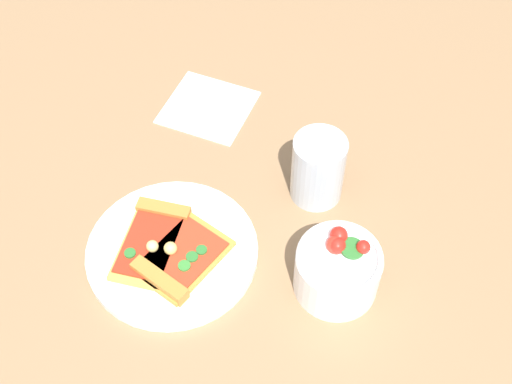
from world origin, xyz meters
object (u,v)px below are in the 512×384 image
Objects in this scene: plate at (172,252)px; pizza_slice_near at (154,236)px; soda_glass at (318,169)px; paper_napkin at (208,107)px; pizza_slice_far at (177,261)px; salad_bowl at (338,269)px.

pizza_slice_near is at bearing 78.72° from plate.
pizza_slice_near is (0.01, 0.03, 0.01)m from plate.
soda_glass is at bearing -46.56° from pizza_slice_near.
pizza_slice_near is 0.28m from paper_napkin.
pizza_slice_far is 0.21m from salad_bowl.
salad_bowl is 1.04× the size of soda_glass.
pizza_slice_far is 0.24m from soda_glass.
plate is at bearing -101.28° from pizza_slice_near.
salad_bowl reaches higher than pizza_slice_far.
pizza_slice_far is (-0.02, -0.05, 0.00)m from pizza_slice_near.
pizza_slice_far is (-0.02, -0.02, 0.01)m from plate.
soda_glass is at bearing -40.32° from plate.
salad_bowl is 0.16m from soda_glass.
soda_glass reaches higher than plate.
soda_glass reaches higher than pizza_slice_near.
pizza_slice_far reaches higher than paper_napkin.
salad_bowl is at bearing -83.16° from pizza_slice_near.
pizza_slice_near is at bearing -171.82° from paper_napkin.
pizza_slice_near reaches higher than plate.
paper_napkin is at bearing 14.00° from plate.
paper_napkin is at bearing 8.18° from pizza_slice_near.
pizza_slice_near is 0.97× the size of pizza_slice_far.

